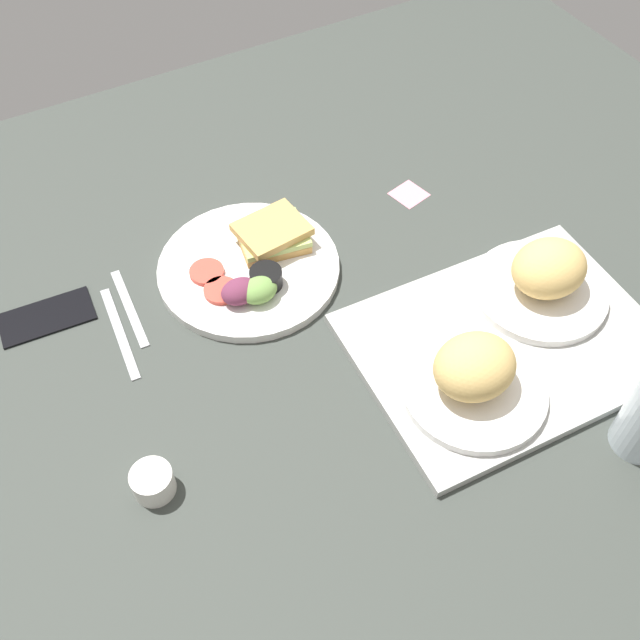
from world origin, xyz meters
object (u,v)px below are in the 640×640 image
(bread_plate_near, at_px, (545,277))
(sticky_note, at_px, (409,194))
(knife, at_px, (120,332))
(fork, at_px, (129,307))
(espresso_cup, at_px, (153,482))
(bread_plate_far, at_px, (474,375))
(cell_phone, at_px, (46,316))
(plate_with_salad, at_px, (253,265))
(serving_tray, at_px, (506,343))

(bread_plate_near, bearing_deg, sticky_note, -81.74)
(knife, bearing_deg, sticky_note, 99.54)
(fork, bearing_deg, sticky_note, 94.44)
(espresso_cup, bearing_deg, bread_plate_far, 169.83)
(espresso_cup, xyz_separation_m, fork, (-0.07, -0.31, -0.02))
(cell_phone, bearing_deg, espresso_cup, 101.20)
(plate_with_salad, distance_m, knife, 0.24)
(bread_plate_near, bearing_deg, cell_phone, -25.94)
(plate_with_salad, height_order, fork, plate_with_salad)
(serving_tray, xyz_separation_m, espresso_cup, (0.55, -0.04, 0.01))
(plate_with_salad, xyz_separation_m, espresso_cup, (0.28, 0.29, 0.00))
(serving_tray, bearing_deg, knife, -31.28)
(plate_with_salad, distance_m, sticky_note, 0.33)
(bread_plate_far, distance_m, knife, 0.54)
(sticky_note, bearing_deg, espresso_cup, 27.88)
(espresso_cup, distance_m, fork, 0.32)
(bread_plate_far, height_order, cell_phone, bread_plate_far)
(bread_plate_far, relative_size, fork, 1.22)
(plate_with_salad, height_order, sticky_note, plate_with_salad)
(espresso_cup, height_order, fork, espresso_cup)
(bread_plate_near, bearing_deg, serving_tray, 26.24)
(bread_plate_near, distance_m, sticky_note, 0.31)
(bread_plate_far, bearing_deg, cell_phone, -41.44)
(bread_plate_far, distance_m, fork, 0.54)
(fork, bearing_deg, serving_tray, 57.12)
(serving_tray, xyz_separation_m, knife, (0.51, -0.31, -0.01))
(fork, bearing_deg, bread_plate_near, 66.19)
(knife, bearing_deg, bread_plate_far, 53.30)
(serving_tray, xyz_separation_m, bread_plate_far, (0.10, 0.04, 0.04))
(bread_plate_near, xyz_separation_m, plate_with_salad, (0.37, -0.27, -0.04))
(bread_plate_near, relative_size, bread_plate_far, 1.02)
(bread_plate_near, relative_size, fork, 1.25)
(bread_plate_far, height_order, plate_with_salad, bread_plate_far)
(serving_tray, xyz_separation_m, bread_plate_near, (-0.10, -0.05, 0.04))
(bread_plate_far, bearing_deg, bread_plate_near, -154.94)
(espresso_cup, xyz_separation_m, cell_phone, (0.05, -0.36, -0.02))
(plate_with_salad, bearing_deg, espresso_cup, 45.61)
(bread_plate_far, bearing_deg, serving_tray, -156.17)
(fork, bearing_deg, knife, -33.62)
(bread_plate_near, height_order, fork, bread_plate_near)
(plate_with_salad, xyz_separation_m, sticky_note, (-0.33, -0.04, -0.02))
(espresso_cup, bearing_deg, sticky_note, -152.12)
(serving_tray, distance_m, sticky_note, 0.36)
(bread_plate_near, bearing_deg, espresso_cup, 1.35)
(bread_plate_far, bearing_deg, sticky_note, -111.74)
(plate_with_salad, bearing_deg, bread_plate_near, 143.89)
(bread_plate_near, relative_size, plate_with_salad, 0.71)
(bread_plate_far, relative_size, cell_phone, 1.44)
(bread_plate_near, bearing_deg, bread_plate_far, 25.06)
(knife, xyz_separation_m, cell_phone, (0.09, -0.08, 0.00))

